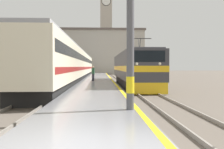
{
  "coord_description": "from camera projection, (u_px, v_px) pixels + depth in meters",
  "views": [
    {
      "loc": [
        0.36,
        -4.97,
        2.0
      ],
      "look_at": [
        1.42,
        19.01,
        1.29
      ],
      "focal_mm": 42.0,
      "sensor_mm": 36.0,
      "label": 1
    }
  ],
  "objects": [
    {
      "name": "ground_plane",
      "position": [
        98.0,
        82.0,
        34.97
      ],
      "size": [
        200.0,
        200.0,
        0.0
      ],
      "primitive_type": "plane",
      "color": "#60564C"
    },
    {
      "name": "platform",
      "position": [
        97.0,
        82.0,
        29.97
      ],
      "size": [
        3.72,
        140.0,
        0.45
      ],
      "color": "gray",
      "rests_on": "ground"
    },
    {
      "name": "rail_track_near",
      "position": [
        129.0,
        84.0,
        30.13
      ],
      "size": [
        2.84,
        140.0,
        0.16
      ],
      "color": "#60564C",
      "rests_on": "ground"
    },
    {
      "name": "rail_track_far",
      "position": [
        70.0,
        84.0,
        29.83
      ],
      "size": [
        2.83,
        140.0,
        0.16
      ],
      "color": "#60564C",
      "rests_on": "ground"
    },
    {
      "name": "locomotive_train",
      "position": [
        133.0,
        69.0,
        26.42
      ],
      "size": [
        2.92,
        17.07,
        4.42
      ],
      "color": "black",
      "rests_on": "ground"
    },
    {
      "name": "passenger_train",
      "position": [
        76.0,
        65.0,
        37.35
      ],
      "size": [
        2.92,
        52.02,
        4.12
      ],
      "color": "black",
      "rests_on": "ground"
    },
    {
      "name": "person_on_platform",
      "position": [
        93.0,
        73.0,
        28.75
      ],
      "size": [
        0.34,
        0.34,
        1.63
      ],
      "color": "#23232D",
      "rests_on": "platform"
    },
    {
      "name": "clock_tower",
      "position": [
        106.0,
        26.0,
        82.51
      ],
      "size": [
        4.53,
        4.53,
        27.99
      ],
      "color": "#ADA393",
      "rests_on": "ground"
    },
    {
      "name": "station_building",
      "position": [
        94.0,
        52.0,
        71.66
      ],
      "size": [
        26.91,
        10.13,
        11.97
      ],
      "color": "#A8A399",
      "rests_on": "ground"
    }
  ]
}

